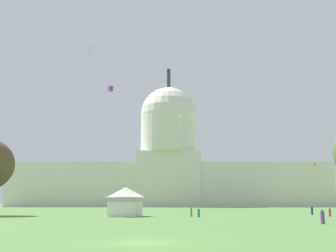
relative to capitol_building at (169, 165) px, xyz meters
name	(u,v)px	position (x,y,z in m)	size (l,w,h in m)	color
ground_plane	(144,243)	(1.00, -168.35, -19.56)	(800.00, 800.00, 0.00)	#4C7538
capitol_building	(169,165)	(0.00, 0.00, 0.00)	(147.68, 26.87, 66.68)	silver
event_tent	(126,202)	(-5.55, -123.01, -17.09)	(5.70, 7.39, 4.97)	white
person_red_back_right	(330,212)	(29.64, -122.36, -18.89)	(0.54, 0.54, 1.50)	red
person_teal_near_tree_west	(199,213)	(6.89, -125.99, -18.87)	(0.54, 0.54, 1.53)	#1E757A
person_olive_mid_left	(191,212)	(5.79, -122.90, -18.83)	(0.36, 0.36, 1.58)	olive
person_purple_mid_right	(322,217)	(20.04, -146.30, -18.79)	(0.50, 0.50, 1.72)	#703D93
person_navy_front_center	(312,211)	(29.47, -113.48, -18.78)	(0.56, 0.56, 1.71)	navy
kite_blue_high	(90,48)	(-26.03, -60.46, 35.01)	(0.48, 0.90, 2.72)	blue
kite_yellow_low	(116,187)	(-21.23, -25.61, -11.16)	(1.09, 0.84, 0.20)	yellow
kite_white_mid	(180,117)	(4.44, -83.25, 6.04)	(0.77, 0.76, 4.02)	white
kite_orange_low	(315,167)	(40.09, -85.06, -8.07)	(0.67, 0.35, 4.17)	orange
kite_violet_mid	(111,89)	(-11.77, -103.64, 8.52)	(1.34, 1.35, 1.16)	purple
kite_gold_low	(250,163)	(31.09, -41.08, -2.98)	(1.35, 0.92, 3.68)	gold
kite_lime_mid	(181,146)	(5.08, -58.22, 1.17)	(0.85, 0.89, 0.86)	#8CD133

